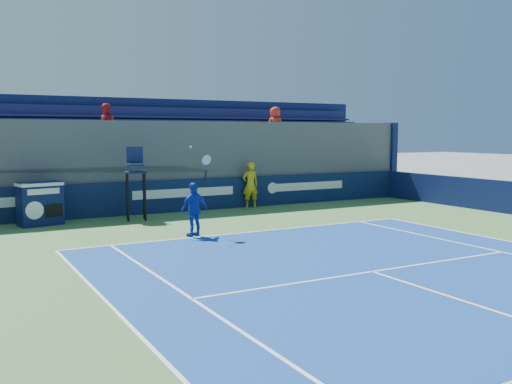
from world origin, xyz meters
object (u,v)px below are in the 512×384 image
ball_person (250,185)px  tennis_player (194,209)px  match_clock (40,202)px  umpire_chair (135,175)px

ball_person → tennis_player: bearing=53.1°
match_clock → umpire_chair: size_ratio=0.58×
ball_person → umpire_chair: bearing=16.1°
ball_person → tennis_player: (-4.35, -4.71, -0.12)m
ball_person → match_clock: ball_person is taller
umpire_chair → tennis_player: size_ratio=0.96×
match_clock → umpire_chair: umpire_chair is taller
match_clock → umpire_chair: (3.01, -0.37, 0.79)m
ball_person → umpire_chair: 4.99m
umpire_chair → tennis_player: 3.93m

